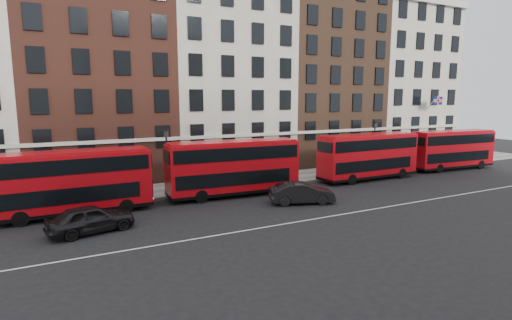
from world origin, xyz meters
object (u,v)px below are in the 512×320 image
traffic_light (446,144)px  car_rear (91,219)px  bus_b (233,167)px  bus_a (69,181)px  bus_c (368,155)px  bus_d (452,149)px  car_front (302,193)px

traffic_light → car_rear: bearing=-170.3°
traffic_light → bus_b: bearing=-175.1°
bus_a → bus_c: bus_c is taller
car_rear → bus_c: bearing=-92.4°
bus_d → traffic_light: 3.33m
car_rear → traffic_light: traffic_light is taller
bus_b → bus_a: bearing=-176.7°
bus_a → car_rear: bus_a is taller
bus_d → car_front: (-22.68, -4.49, -1.51)m
bus_b → bus_d: (26.32, 0.00, -0.09)m
bus_b → car_front: size_ratio=2.23×
bus_c → traffic_light: (14.35, 2.44, 0.07)m
bus_d → car_front: bearing=-164.7°
car_front → bus_b: bearing=58.2°
bus_a → bus_d: bearing=-1.0°
bus_b → traffic_light: 28.67m
car_front → traffic_light: traffic_light is taller
bus_a → bus_d: bus_a is taller
bus_b → car_front: bus_b is taller
bus_a → bus_b: bearing=-1.0°
bus_d → bus_a: bearing=-175.9°
bus_b → bus_c: size_ratio=1.02×
bus_d → traffic_light: bus_d is taller
car_front → bus_c: bearing=-47.8°
bus_b → car_rear: bus_b is taller
bus_b → traffic_light: (28.57, 2.44, 0.04)m
bus_a → traffic_light: (40.53, 2.44, 0.09)m
bus_b → bus_c: bus_b is taller
bus_a → bus_b: 11.95m
car_rear → car_front: bearing=-102.8°
bus_c → bus_b: bearing=179.4°
bus_b → traffic_light: size_ratio=3.30×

